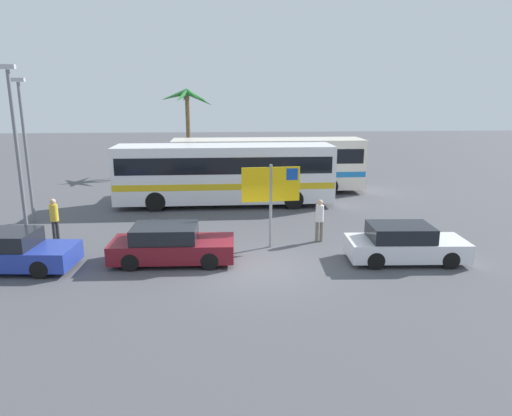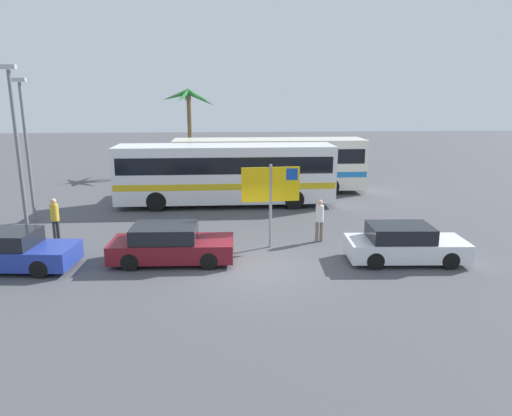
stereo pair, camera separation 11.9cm
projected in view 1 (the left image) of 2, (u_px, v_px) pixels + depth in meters
ground at (257, 268)px, 15.67m from camera, size 120.00×120.00×0.00m
bus_front_coach at (225, 172)px, 24.32m from camera, size 11.26×2.61×3.17m
bus_rear_coach at (268, 163)px, 27.65m from camera, size 11.26×2.61×3.17m
ferry_sign at (272, 188)px, 17.34m from camera, size 2.20×0.23×3.20m
car_white at (404, 244)px, 16.19m from camera, size 4.16×1.90×1.32m
car_maroon at (171, 245)px, 16.11m from camera, size 4.28×1.89×1.32m
car_blue at (8, 251)px, 15.42m from camera, size 4.38×2.08×1.32m
pedestrian_by_bus at (54, 216)px, 18.31m from camera, size 0.32×0.32×1.74m
pedestrian_near_sign at (320, 217)px, 18.32m from camera, size 0.32×0.32×1.71m
lamp_post_left_side at (25, 145)px, 20.62m from camera, size 0.56×0.20×6.42m
lamp_post_right_side at (17, 149)px, 17.41m from camera, size 0.56×0.20×6.77m
palm_tree_seaside at (187, 103)px, 33.59m from camera, size 3.84×3.98×6.16m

